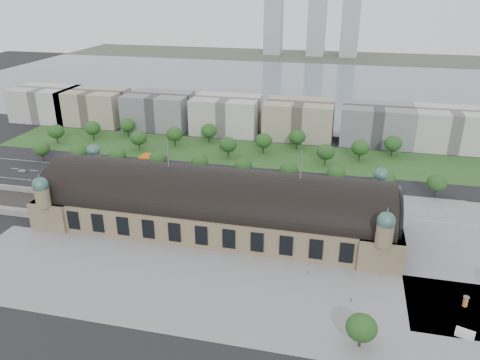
% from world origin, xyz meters
% --- Properties ---
extents(ground, '(900.00, 900.00, 0.00)m').
position_xyz_m(ground, '(0.00, 0.00, 0.00)').
color(ground, black).
rests_on(ground, ground).
extents(station, '(150.00, 48.40, 44.30)m').
position_xyz_m(station, '(0.00, 0.00, 10.28)').
color(station, '#8A7355').
rests_on(station, ground).
extents(plaza_south, '(190.00, 48.00, 0.12)m').
position_xyz_m(plaza_south, '(10.00, -44.00, 0.00)').
color(plaza_south, gray).
rests_on(plaza_south, ground).
extents(plaza_east, '(56.00, 100.00, 0.12)m').
position_xyz_m(plaza_east, '(103.00, 0.00, 0.00)').
color(plaza_east, gray).
rests_on(plaza_east, ground).
extents(road_slab, '(260.00, 26.00, 0.10)m').
position_xyz_m(road_slab, '(-20.00, 38.00, 0.00)').
color(road_slab, black).
rests_on(road_slab, ground).
extents(grass_belt, '(300.00, 45.00, 0.10)m').
position_xyz_m(grass_belt, '(-15.00, 93.00, 0.00)').
color(grass_belt, '#2B5220').
rests_on(grass_belt, ground).
extents(petrol_station, '(14.00, 13.00, 5.05)m').
position_xyz_m(petrol_station, '(-53.91, 65.28, 2.95)').
color(petrol_station, '#DB5E0C').
rests_on(petrol_station, ground).
extents(lake, '(700.00, 320.00, 0.08)m').
position_xyz_m(lake, '(0.00, 298.00, 0.00)').
color(lake, slate).
rests_on(lake, ground).
extents(far_shore, '(700.00, 120.00, 0.14)m').
position_xyz_m(far_shore, '(0.00, 498.00, 0.00)').
color(far_shore, '#44513D').
rests_on(far_shore, ground).
extents(far_tower_left, '(24.00, 24.00, 80.00)m').
position_xyz_m(far_tower_left, '(-60.00, 508.00, 40.00)').
color(far_tower_left, '#9EA8B2').
rests_on(far_tower_left, ground).
extents(far_tower_mid, '(24.00, 24.00, 85.00)m').
position_xyz_m(far_tower_mid, '(0.00, 508.00, 42.50)').
color(far_tower_mid, '#9EA8B2').
rests_on(far_tower_mid, ground).
extents(far_tower_right, '(24.00, 24.00, 75.00)m').
position_xyz_m(far_tower_right, '(45.00, 508.00, 37.50)').
color(far_tower_right, '#9EA8B2').
rests_on(far_tower_right, ground).
extents(office_0, '(45.00, 32.00, 24.00)m').
position_xyz_m(office_0, '(-170.00, 133.00, 12.00)').
color(office_0, beige).
rests_on(office_0, ground).
extents(office_1, '(45.00, 32.00, 24.00)m').
position_xyz_m(office_1, '(-130.00, 133.00, 12.00)').
color(office_1, tan).
rests_on(office_1, ground).
extents(office_2, '(45.00, 32.00, 24.00)m').
position_xyz_m(office_2, '(-80.00, 133.00, 12.00)').
color(office_2, gray).
rests_on(office_2, ground).
extents(office_3, '(45.00, 32.00, 24.00)m').
position_xyz_m(office_3, '(-30.00, 133.00, 12.00)').
color(office_3, beige).
rests_on(office_3, ground).
extents(office_4, '(45.00, 32.00, 24.00)m').
position_xyz_m(office_4, '(20.00, 133.00, 12.00)').
color(office_4, tan).
rests_on(office_4, ground).
extents(office_5, '(45.00, 32.00, 24.00)m').
position_xyz_m(office_5, '(70.00, 133.00, 12.00)').
color(office_5, gray).
rests_on(office_5, ground).
extents(office_6, '(45.00, 32.00, 24.00)m').
position_xyz_m(office_6, '(115.00, 133.00, 12.00)').
color(office_6, beige).
rests_on(office_6, ground).
extents(tree_row_0, '(9.60, 9.60, 11.52)m').
position_xyz_m(tree_row_0, '(-120.00, 53.00, 7.43)').
color(tree_row_0, '#2D2116').
rests_on(tree_row_0, ground).
extents(tree_row_1, '(9.60, 9.60, 11.52)m').
position_xyz_m(tree_row_1, '(-96.00, 53.00, 7.43)').
color(tree_row_1, '#2D2116').
rests_on(tree_row_1, ground).
extents(tree_row_2, '(9.60, 9.60, 11.52)m').
position_xyz_m(tree_row_2, '(-72.00, 53.00, 7.43)').
color(tree_row_2, '#2D2116').
rests_on(tree_row_2, ground).
extents(tree_row_3, '(9.60, 9.60, 11.52)m').
position_xyz_m(tree_row_3, '(-48.00, 53.00, 7.43)').
color(tree_row_3, '#2D2116').
rests_on(tree_row_3, ground).
extents(tree_row_4, '(9.60, 9.60, 11.52)m').
position_xyz_m(tree_row_4, '(-24.00, 53.00, 7.43)').
color(tree_row_4, '#2D2116').
rests_on(tree_row_4, ground).
extents(tree_row_5, '(9.60, 9.60, 11.52)m').
position_xyz_m(tree_row_5, '(0.00, 53.00, 7.43)').
color(tree_row_5, '#2D2116').
rests_on(tree_row_5, ground).
extents(tree_row_6, '(9.60, 9.60, 11.52)m').
position_xyz_m(tree_row_6, '(24.00, 53.00, 7.43)').
color(tree_row_6, '#2D2116').
rests_on(tree_row_6, ground).
extents(tree_row_7, '(9.60, 9.60, 11.52)m').
position_xyz_m(tree_row_7, '(48.00, 53.00, 7.43)').
color(tree_row_7, '#2D2116').
rests_on(tree_row_7, ground).
extents(tree_row_8, '(9.60, 9.60, 11.52)m').
position_xyz_m(tree_row_8, '(72.00, 53.00, 7.43)').
color(tree_row_8, '#2D2116').
rests_on(tree_row_8, ground).
extents(tree_row_9, '(9.60, 9.60, 11.52)m').
position_xyz_m(tree_row_9, '(96.00, 53.00, 7.43)').
color(tree_row_9, '#2D2116').
rests_on(tree_row_9, ground).
extents(tree_belt_0, '(10.40, 10.40, 12.48)m').
position_xyz_m(tree_belt_0, '(-130.00, 83.00, 8.05)').
color(tree_belt_0, '#2D2116').
rests_on(tree_belt_0, ground).
extents(tree_belt_1, '(10.40, 10.40, 12.48)m').
position_xyz_m(tree_belt_1, '(-111.00, 95.00, 8.05)').
color(tree_belt_1, '#2D2116').
rests_on(tree_belt_1, ground).
extents(tree_belt_2, '(10.40, 10.40, 12.48)m').
position_xyz_m(tree_belt_2, '(-92.00, 107.00, 8.05)').
color(tree_belt_2, '#2D2116').
rests_on(tree_belt_2, ground).
extents(tree_belt_3, '(10.40, 10.40, 12.48)m').
position_xyz_m(tree_belt_3, '(-73.00, 83.00, 8.05)').
color(tree_belt_3, '#2D2116').
rests_on(tree_belt_3, ground).
extents(tree_belt_4, '(10.40, 10.40, 12.48)m').
position_xyz_m(tree_belt_4, '(-54.00, 95.00, 8.05)').
color(tree_belt_4, '#2D2116').
rests_on(tree_belt_4, ground).
extents(tree_belt_5, '(10.40, 10.40, 12.48)m').
position_xyz_m(tree_belt_5, '(-35.00, 107.00, 8.05)').
color(tree_belt_5, '#2D2116').
rests_on(tree_belt_5, ground).
extents(tree_belt_6, '(10.40, 10.40, 12.48)m').
position_xyz_m(tree_belt_6, '(-16.00, 83.00, 8.05)').
color(tree_belt_6, '#2D2116').
rests_on(tree_belt_6, ground).
extents(tree_belt_7, '(10.40, 10.40, 12.48)m').
position_xyz_m(tree_belt_7, '(3.00, 95.00, 8.05)').
color(tree_belt_7, '#2D2116').
rests_on(tree_belt_7, ground).
extents(tree_belt_8, '(10.40, 10.40, 12.48)m').
position_xyz_m(tree_belt_8, '(22.00, 107.00, 8.05)').
color(tree_belt_8, '#2D2116').
rests_on(tree_belt_8, ground).
extents(tree_belt_9, '(10.40, 10.40, 12.48)m').
position_xyz_m(tree_belt_9, '(41.00, 83.00, 8.05)').
color(tree_belt_9, '#2D2116').
rests_on(tree_belt_9, ground).
extents(tree_belt_10, '(10.40, 10.40, 12.48)m').
position_xyz_m(tree_belt_10, '(60.00, 95.00, 8.05)').
color(tree_belt_10, '#2D2116').
rests_on(tree_belt_10, ground).
extents(tree_belt_11, '(10.40, 10.40, 12.48)m').
position_xyz_m(tree_belt_11, '(79.00, 107.00, 8.05)').
color(tree_belt_11, '#2D2116').
rests_on(tree_belt_11, ground).
extents(tree_plaza_s, '(9.00, 9.00, 10.64)m').
position_xyz_m(tree_plaza_s, '(60.00, -60.00, 6.80)').
color(tree_plaza_s, '#2D2116').
rests_on(tree_plaza_s, ground).
extents(traffic_car_0, '(4.59, 2.21, 1.51)m').
position_xyz_m(traffic_car_0, '(-120.82, 34.76, 0.76)').
color(traffic_car_0, silver).
rests_on(traffic_car_0, ground).
extents(traffic_car_1, '(4.85, 1.81, 1.58)m').
position_xyz_m(traffic_car_1, '(-100.01, 37.90, 0.79)').
color(traffic_car_1, gray).
rests_on(traffic_car_1, ground).
extents(traffic_car_2, '(5.78, 3.17, 1.53)m').
position_xyz_m(traffic_car_2, '(-67.19, 34.97, 0.77)').
color(traffic_car_2, black).
rests_on(traffic_car_2, ground).
extents(traffic_car_3, '(4.99, 2.27, 1.42)m').
position_xyz_m(traffic_car_3, '(-40.87, 45.50, 0.71)').
color(traffic_car_3, maroon).
rests_on(traffic_car_3, ground).
extents(traffic_car_4, '(4.74, 2.19, 1.57)m').
position_xyz_m(traffic_car_4, '(-1.90, 29.63, 0.79)').
color(traffic_car_4, '#191F47').
rests_on(traffic_car_4, ground).
extents(traffic_car_5, '(4.54, 1.64, 1.49)m').
position_xyz_m(traffic_car_5, '(55.20, 47.26, 0.74)').
color(traffic_car_5, slate).
rests_on(traffic_car_5, ground).
extents(traffic_car_6, '(4.71, 2.44, 1.27)m').
position_xyz_m(traffic_car_6, '(58.74, 27.70, 0.63)').
color(traffic_car_6, silver).
rests_on(traffic_car_6, ground).
extents(parked_car_0, '(3.91, 3.53, 1.29)m').
position_xyz_m(parked_car_0, '(-80.00, 21.71, 0.65)').
color(parked_car_0, black).
rests_on(parked_car_0, ground).
extents(parked_car_1, '(6.30, 5.57, 1.62)m').
position_xyz_m(parked_car_1, '(-73.38, 24.30, 0.81)').
color(parked_car_1, maroon).
rests_on(parked_car_1, ground).
extents(parked_car_2, '(4.75, 4.40, 1.34)m').
position_xyz_m(parked_car_2, '(-54.86, 21.19, 0.67)').
color(parked_car_2, '#1A264A').
rests_on(parked_car_2, ground).
extents(parked_car_3, '(4.09, 3.09, 1.30)m').
position_xyz_m(parked_car_3, '(-40.59, 22.24, 0.65)').
color(parked_car_3, '#5C5D64').
rests_on(parked_car_3, ground).
extents(parked_car_4, '(4.81, 3.74, 1.53)m').
position_xyz_m(parked_car_4, '(-32.42, 21.00, 0.76)').
color(parked_car_4, silver).
rests_on(parked_car_4, ground).
extents(parked_car_5, '(6.47, 5.43, 1.65)m').
position_xyz_m(parked_car_5, '(-26.23, 21.00, 0.82)').
color(parked_car_5, gray).
rests_on(parked_car_5, ground).
extents(parked_car_6, '(5.61, 4.15, 1.51)m').
position_xyz_m(parked_car_6, '(-21.63, 21.76, 0.76)').
color(parked_car_6, black).
rests_on(parked_car_6, ground).
extents(bus_west, '(11.10, 3.42, 3.04)m').
position_xyz_m(bus_west, '(-18.01, 32.00, 1.52)').
color(bus_west, '#A92D1B').
rests_on(bus_west, ground).
extents(bus_mid, '(11.14, 2.71, 3.10)m').
position_xyz_m(bus_mid, '(-5.45, 31.55, 1.55)').
color(bus_mid, silver).
rests_on(bus_mid, ground).
extents(bus_east, '(13.14, 3.77, 3.62)m').
position_xyz_m(bus_east, '(33.79, 27.00, 1.81)').
color(bus_east, beige).
rests_on(bus_east, ground).
extents(van_south, '(5.74, 3.80, 2.31)m').
position_xyz_m(van_south, '(90.09, -48.82, 1.10)').
color(van_south, silver).
rests_on(van_south, ground).
extents(advertising_column, '(1.93, 1.93, 3.66)m').
position_xyz_m(advertising_column, '(93.34, -33.58, 1.90)').
color(advertising_column, '#DB4C36').
rests_on(advertising_column, ground).
extents(pedestrian_0, '(0.79, 0.47, 1.57)m').
position_xyz_m(pedestrian_0, '(42.29, -27.72, 0.79)').
color(pedestrian_0, gray).
rests_on(pedestrian_0, ground).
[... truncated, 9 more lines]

